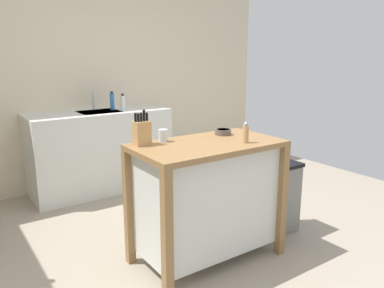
{
  "coord_description": "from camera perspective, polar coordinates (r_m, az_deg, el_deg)",
  "views": [
    {
      "loc": [
        -1.6,
        -2.03,
        1.55
      ],
      "look_at": [
        0.01,
        0.3,
        0.87
      ],
      "focal_mm": 35.46,
      "sensor_mm": 36.0,
      "label": 1
    }
  ],
  "objects": [
    {
      "name": "trash_bin",
      "position": [
        3.45,
        12.63,
        -7.79
      ],
      "size": [
        0.36,
        0.28,
        0.63
      ],
      "color": "slate",
      "rests_on": "ground"
    },
    {
      "name": "ground_plane",
      "position": [
        3.02,
        3.29,
        -17.47
      ],
      "size": [
        5.83,
        5.83,
        0.0
      ],
      "primitive_type": "plane",
      "color": "gray",
      "rests_on": "ground"
    },
    {
      "name": "bowl_ceramic_small",
      "position": [
        3.02,
        4.69,
        1.85
      ],
      "size": [
        0.13,
        0.13,
        0.04
      ],
      "color": "#564C47",
      "rests_on": "kitchen_island"
    },
    {
      "name": "sink_faucet",
      "position": [
        4.5,
        -14.62,
        6.4
      ],
      "size": [
        0.02,
        0.02,
        0.22
      ],
      "color": "#B7BCC1",
      "rests_on": "sink_counter"
    },
    {
      "name": "wall_back",
      "position": [
        4.7,
        -14.83,
        9.99
      ],
      "size": [
        4.83,
        0.1,
        2.6
      ],
      "primitive_type": "cube",
      "color": "beige",
      "rests_on": "ground"
    },
    {
      "name": "kitchen_island",
      "position": [
        2.87,
        2.29,
        -7.71
      ],
      "size": [
        1.09,
        0.61,
        0.92
      ],
      "color": "olive",
      "rests_on": "ground"
    },
    {
      "name": "bottle_dish_soap",
      "position": [
        4.43,
        -10.37,
        6.18
      ],
      "size": [
        0.05,
        0.05,
        0.18
      ],
      "color": "white",
      "rests_on": "sink_counter"
    },
    {
      "name": "knife_block",
      "position": [
        2.68,
        -7.58,
        1.76
      ],
      "size": [
        0.11,
        0.09,
        0.25
      ],
      "color": "tan",
      "rests_on": "kitchen_island"
    },
    {
      "name": "sink_counter",
      "position": [
        4.47,
        -13.57,
        -0.99
      ],
      "size": [
        1.56,
        0.6,
        0.92
      ],
      "color": "silver",
      "rests_on": "ground"
    },
    {
      "name": "drinking_cup",
      "position": [
        2.78,
        -4.38,
        1.28
      ],
      "size": [
        0.07,
        0.07,
        0.09
      ],
      "color": "silver",
      "rests_on": "kitchen_island"
    },
    {
      "name": "bottle_spray_cleaner",
      "position": [
        4.44,
        -11.92,
        6.31
      ],
      "size": [
        0.05,
        0.05,
        0.21
      ],
      "color": "blue",
      "rests_on": "sink_counter"
    },
    {
      "name": "pepper_grinder",
      "position": [
        2.75,
        8.07,
        1.63
      ],
      "size": [
        0.04,
        0.04,
        0.15
      ],
      "color": "tan",
      "rests_on": "kitchen_island"
    }
  ]
}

